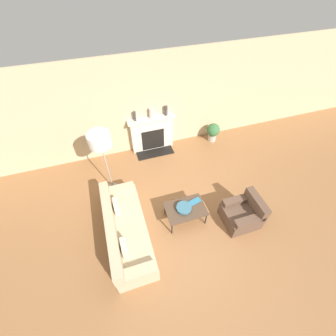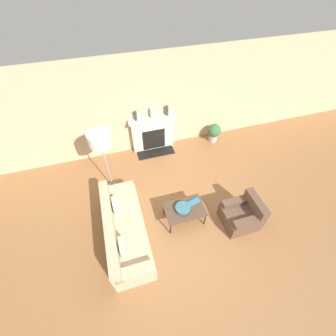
% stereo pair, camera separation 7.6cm
% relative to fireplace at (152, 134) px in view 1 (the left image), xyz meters
% --- Properties ---
extents(ground_plane, '(18.00, 18.00, 0.00)m').
position_rel_fireplace_xyz_m(ground_plane, '(-0.08, -3.02, -0.55)').
color(ground_plane, '#99663D').
extents(wall_back, '(18.00, 0.06, 2.90)m').
position_rel_fireplace_xyz_m(wall_back, '(-0.08, 0.14, 0.90)').
color(wall_back, '#C6B289').
rests_on(wall_back, ground_plane).
extents(fireplace, '(1.40, 0.59, 1.14)m').
position_rel_fireplace_xyz_m(fireplace, '(0.00, 0.00, 0.00)').
color(fireplace, beige).
rests_on(fireplace, ground_plane).
extents(couch, '(0.83, 2.25, 0.79)m').
position_rel_fireplace_xyz_m(couch, '(-1.37, -2.80, -0.26)').
color(couch, tan).
rests_on(couch, ground_plane).
extents(armchair_near, '(0.80, 0.74, 0.75)m').
position_rel_fireplace_xyz_m(armchair_near, '(1.34, -3.20, -0.27)').
color(armchair_near, brown).
rests_on(armchair_near, ground_plane).
extents(coffee_table, '(0.92, 0.63, 0.43)m').
position_rel_fireplace_xyz_m(coffee_table, '(0.06, -2.75, -0.16)').
color(coffee_table, '#4C3828').
rests_on(coffee_table, ground_plane).
extents(bowl, '(0.35, 0.35, 0.09)m').
position_rel_fireplace_xyz_m(bowl, '(0.01, -2.75, -0.07)').
color(bowl, '#38667A').
rests_on(bowl, coffee_table).
extents(book, '(0.31, 0.20, 0.02)m').
position_rel_fireplace_xyz_m(book, '(0.33, -2.64, -0.11)').
color(book, teal).
rests_on(book, coffee_table).
extents(floor_lamp, '(0.51, 0.51, 1.88)m').
position_rel_fireplace_xyz_m(floor_lamp, '(-1.47, -1.28, 1.08)').
color(floor_lamp, gray).
rests_on(floor_lamp, ground_plane).
extents(mantel_vase_left, '(0.08, 0.08, 0.29)m').
position_rel_fireplace_xyz_m(mantel_vase_left, '(-0.46, 0.01, 0.73)').
color(mantel_vase_left, '#3D383D').
rests_on(mantel_vase_left, fireplace).
extents(mantel_vase_center_left, '(0.14, 0.14, 0.30)m').
position_rel_fireplace_xyz_m(mantel_vase_center_left, '(0.02, 0.01, 0.73)').
color(mantel_vase_center_left, beige).
rests_on(mantel_vase_center_left, fireplace).
extents(mantel_vase_center_right, '(0.09, 0.09, 0.29)m').
position_rel_fireplace_xyz_m(mantel_vase_center_right, '(0.46, 0.01, 0.73)').
color(mantel_vase_center_right, '#3D383D').
rests_on(mantel_vase_center_right, fireplace).
extents(potted_plant, '(0.42, 0.42, 0.63)m').
position_rel_fireplace_xyz_m(potted_plant, '(1.97, -0.23, -0.19)').
color(potted_plant, '#B2A899').
rests_on(potted_plant, ground_plane).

